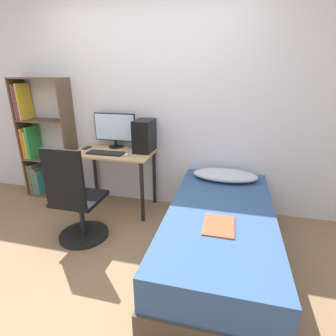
# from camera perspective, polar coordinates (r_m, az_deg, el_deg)

# --- Properties ---
(ground_plane) EXTENTS (14.00, 14.00, 0.00)m
(ground_plane) POSITION_cam_1_polar(r_m,az_deg,el_deg) (2.48, -13.79, -22.06)
(ground_plane) COLOR #846647
(wall_back) EXTENTS (8.00, 0.05, 2.50)m
(wall_back) POSITION_cam_1_polar(r_m,az_deg,el_deg) (3.27, -3.34, 13.08)
(wall_back) COLOR silver
(wall_back) RESTS_ON ground_plane
(desk) EXTENTS (0.95, 0.58, 0.75)m
(desk) POSITION_cam_1_polar(r_m,az_deg,el_deg) (3.26, -11.47, 1.36)
(desk) COLOR tan
(desk) RESTS_ON ground_plane
(bookshelf) EXTENTS (0.71, 0.29, 1.59)m
(bookshelf) POSITION_cam_1_polar(r_m,az_deg,el_deg) (3.98, -26.07, 4.39)
(bookshelf) COLOR brown
(bookshelf) RESTS_ON ground_plane
(office_chair) EXTENTS (0.51, 0.51, 1.02)m
(office_chair) POSITION_cam_1_polar(r_m,az_deg,el_deg) (2.79, -19.25, -7.81)
(office_chair) COLOR black
(office_chair) RESTS_ON ground_plane
(bed) EXTENTS (0.94, 1.96, 0.50)m
(bed) POSITION_cam_1_polar(r_m,az_deg,el_deg) (2.51, 11.08, -14.03)
(bed) COLOR #4C3D2D
(bed) RESTS_ON ground_plane
(pillow) EXTENTS (0.72, 0.36, 0.11)m
(pillow) POSITION_cam_1_polar(r_m,az_deg,el_deg) (3.02, 12.30, -1.52)
(pillow) COLOR #B2B7C6
(pillow) RESTS_ON bed
(magazine) EXTENTS (0.24, 0.32, 0.01)m
(magazine) POSITION_cam_1_polar(r_m,az_deg,el_deg) (2.14, 11.02, -12.19)
(magazine) COLOR #B24C2D
(magazine) RESTS_ON bed
(monitor) EXTENTS (0.54, 0.18, 0.43)m
(monitor) POSITION_cam_1_polar(r_m,az_deg,el_deg) (3.36, -11.51, 8.37)
(monitor) COLOR black
(monitor) RESTS_ON desk
(keyboard) EXTENTS (0.43, 0.15, 0.02)m
(keyboard) POSITION_cam_1_polar(r_m,az_deg,el_deg) (3.14, -13.45, 3.20)
(keyboard) COLOR black
(keyboard) RESTS_ON desk
(pc_tower) EXTENTS (0.20, 0.33, 0.38)m
(pc_tower) POSITION_cam_1_polar(r_m,az_deg,el_deg) (3.14, -5.15, 7.00)
(pc_tower) COLOR black
(pc_tower) RESTS_ON desk
(mouse) EXTENTS (0.06, 0.09, 0.02)m
(mouse) POSITION_cam_1_polar(r_m,az_deg,el_deg) (3.03, -8.97, 2.91)
(mouse) COLOR silver
(mouse) RESTS_ON desk
(phone) EXTENTS (0.07, 0.14, 0.01)m
(phone) POSITION_cam_1_polar(r_m,az_deg,el_deg) (3.45, -17.20, 4.24)
(phone) COLOR black
(phone) RESTS_ON desk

